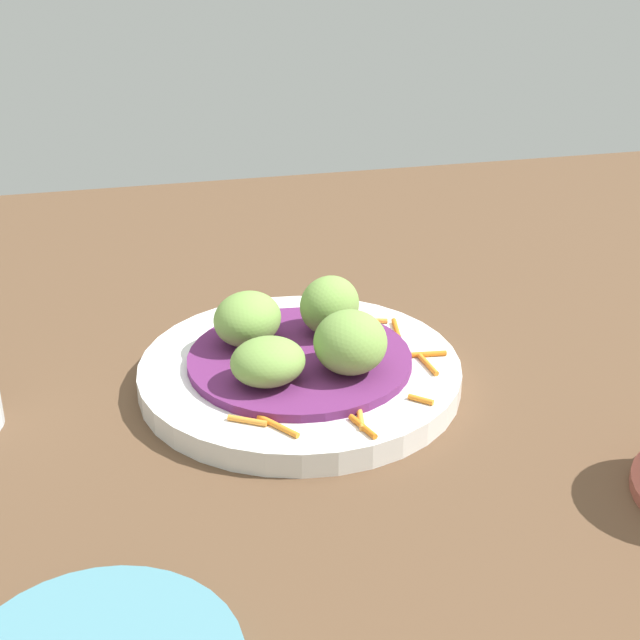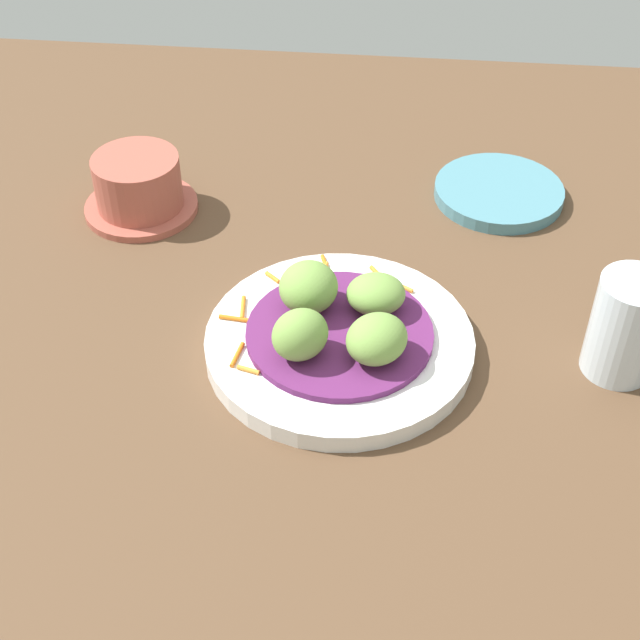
{
  "view_description": "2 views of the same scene",
  "coord_description": "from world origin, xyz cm",
  "px_view_note": "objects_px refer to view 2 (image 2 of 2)",
  "views": [
    {
      "loc": [
        -15.34,
        -55.94,
        37.49
      ],
      "look_at": [
        -1.22,
        5.41,
        6.55
      ],
      "focal_mm": 52.92,
      "sensor_mm": 36.0,
      "label": 1
    },
    {
      "loc": [
        -7.54,
        64.24,
        59.27
      ],
      "look_at": [
        -1.48,
        5.49,
        6.78
      ],
      "focal_mm": 52.06,
      "sensor_mm": 36.0,
      "label": 2
    }
  ],
  "objects_px": {
    "guac_scoop_right": "(302,335)",
    "guac_scoop_center": "(305,287)",
    "terracotta_bowl": "(139,187)",
    "water_glass": "(626,327)",
    "guac_scoop_back": "(377,339)",
    "guac_scoop_left": "(376,294)",
    "side_plate_small": "(499,192)",
    "main_plate": "(339,343)"
  },
  "relations": [
    {
      "from": "terracotta_bowl",
      "to": "water_glass",
      "type": "bearing_deg",
      "value": 157.83
    },
    {
      "from": "guac_scoop_right",
      "to": "guac_scoop_back",
      "type": "xyz_separation_m",
      "value": [
        -0.06,
        -0.0,
        -0.0
      ]
    },
    {
      "from": "guac_scoop_right",
      "to": "guac_scoop_back",
      "type": "distance_m",
      "value": 0.06
    },
    {
      "from": "side_plate_small",
      "to": "water_glass",
      "type": "distance_m",
      "value": 0.27
    },
    {
      "from": "guac_scoop_left",
      "to": "guac_scoop_back",
      "type": "height_order",
      "value": "guac_scoop_back"
    },
    {
      "from": "guac_scoop_back",
      "to": "side_plate_small",
      "type": "relative_size",
      "value": 0.4
    },
    {
      "from": "guac_scoop_center",
      "to": "guac_scoop_right",
      "type": "xyz_separation_m",
      "value": [
        -0.0,
        0.06,
        0.0
      ]
    },
    {
      "from": "main_plate",
      "to": "side_plate_small",
      "type": "relative_size",
      "value": 1.71
    },
    {
      "from": "guac_scoop_left",
      "to": "guac_scoop_back",
      "type": "xyz_separation_m",
      "value": [
        -0.0,
        0.06,
        0.0
      ]
    },
    {
      "from": "side_plate_small",
      "to": "terracotta_bowl",
      "type": "xyz_separation_m",
      "value": [
        0.38,
        0.06,
        0.02
      ]
    },
    {
      "from": "main_plate",
      "to": "guac_scoop_back",
      "type": "relative_size",
      "value": 4.32
    },
    {
      "from": "guac_scoop_left",
      "to": "terracotta_bowl",
      "type": "distance_m",
      "value": 0.31
    },
    {
      "from": "guac_scoop_back",
      "to": "side_plate_small",
      "type": "distance_m",
      "value": 0.31
    },
    {
      "from": "guac_scoop_left",
      "to": "guac_scoop_center",
      "type": "distance_m",
      "value": 0.06
    },
    {
      "from": "main_plate",
      "to": "guac_scoop_center",
      "type": "height_order",
      "value": "guac_scoop_center"
    },
    {
      "from": "main_plate",
      "to": "guac_scoop_center",
      "type": "relative_size",
      "value": 4.33
    },
    {
      "from": "guac_scoop_left",
      "to": "water_glass",
      "type": "relative_size",
      "value": 0.55
    },
    {
      "from": "guac_scoop_right",
      "to": "guac_scoop_center",
      "type": "bearing_deg",
      "value": -86.19
    },
    {
      "from": "guac_scoop_center",
      "to": "water_glass",
      "type": "xyz_separation_m",
      "value": [
        -0.28,
        0.03,
        0.0
      ]
    },
    {
      "from": "guac_scoop_back",
      "to": "terracotta_bowl",
      "type": "bearing_deg",
      "value": -40.65
    },
    {
      "from": "guac_scoop_back",
      "to": "water_glass",
      "type": "xyz_separation_m",
      "value": [
        -0.21,
        -0.03,
        0.0
      ]
    },
    {
      "from": "guac_scoop_back",
      "to": "water_glass",
      "type": "distance_m",
      "value": 0.21
    },
    {
      "from": "guac_scoop_left",
      "to": "side_plate_small",
      "type": "relative_size",
      "value": 0.38
    },
    {
      "from": "terracotta_bowl",
      "to": "water_glass",
      "type": "height_order",
      "value": "water_glass"
    },
    {
      "from": "guac_scoop_center",
      "to": "guac_scoop_back",
      "type": "bearing_deg",
      "value": 138.81
    },
    {
      "from": "guac_scoop_right",
      "to": "side_plate_small",
      "type": "relative_size",
      "value": 0.36
    },
    {
      "from": "guac_scoop_right",
      "to": "water_glass",
      "type": "relative_size",
      "value": 0.52
    },
    {
      "from": "guac_scoop_left",
      "to": "side_plate_small",
      "type": "xyz_separation_m",
      "value": [
        -0.12,
        -0.23,
        -0.03
      ]
    },
    {
      "from": "guac_scoop_center",
      "to": "guac_scoop_back",
      "type": "distance_m",
      "value": 0.09
    },
    {
      "from": "terracotta_bowl",
      "to": "water_glass",
      "type": "relative_size",
      "value": 1.26
    },
    {
      "from": "terracotta_bowl",
      "to": "guac_scoop_left",
      "type": "bearing_deg",
      "value": 147.81
    },
    {
      "from": "guac_scoop_left",
      "to": "terracotta_bowl",
      "type": "xyz_separation_m",
      "value": [
        0.26,
        -0.16,
        -0.01
      ]
    },
    {
      "from": "side_plate_small",
      "to": "terracotta_bowl",
      "type": "relative_size",
      "value": 1.16
    },
    {
      "from": "guac_scoop_center",
      "to": "side_plate_small",
      "type": "relative_size",
      "value": 0.4
    },
    {
      "from": "guac_scoop_left",
      "to": "side_plate_small",
      "type": "height_order",
      "value": "guac_scoop_left"
    },
    {
      "from": "guac_scoop_back",
      "to": "side_plate_small",
      "type": "xyz_separation_m",
      "value": [
        -0.12,
        -0.29,
        -0.04
      ]
    },
    {
      "from": "guac_scoop_center",
      "to": "water_glass",
      "type": "distance_m",
      "value": 0.28
    },
    {
      "from": "side_plate_small",
      "to": "main_plate",
      "type": "bearing_deg",
      "value": 59.73
    },
    {
      "from": "guac_scoop_left",
      "to": "terracotta_bowl",
      "type": "bearing_deg",
      "value": -32.19
    },
    {
      "from": "guac_scoop_left",
      "to": "guac_scoop_center",
      "type": "xyz_separation_m",
      "value": [
        0.06,
        0.0,
        0.01
      ]
    },
    {
      "from": "guac_scoop_right",
      "to": "water_glass",
      "type": "height_order",
      "value": "water_glass"
    },
    {
      "from": "main_plate",
      "to": "guac_scoop_right",
      "type": "distance_m",
      "value": 0.06
    }
  ]
}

